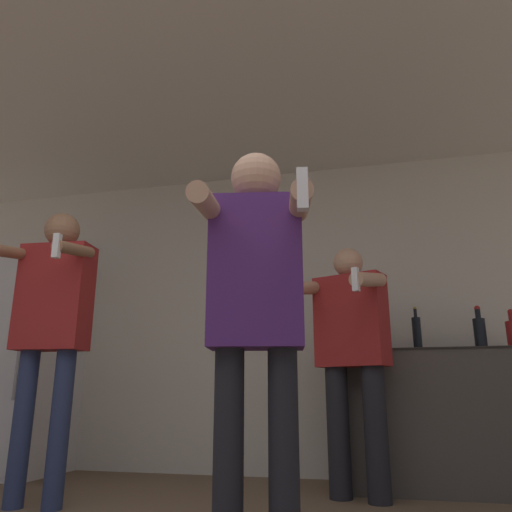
% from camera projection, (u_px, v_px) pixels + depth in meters
% --- Properties ---
extents(wall_back, '(7.00, 0.06, 2.55)m').
position_uv_depth(wall_back, '(275.00, 315.00, 4.23)').
color(wall_back, beige).
rests_on(wall_back, ground_plane).
extents(ceiling_slab, '(7.00, 3.68, 0.05)m').
position_uv_depth(ceiling_slab, '(222.00, 65.00, 3.06)').
color(ceiling_slab, silver).
rests_on(ceiling_slab, wall_back).
extents(refrigerator, '(0.63, 0.76, 1.78)m').
position_uv_depth(refrigerator, '(28.00, 361.00, 4.21)').
color(refrigerator, white).
rests_on(refrigerator, ground_plane).
extents(counter, '(1.36, 0.66, 0.92)m').
position_uv_depth(counter, '(437.00, 419.00, 3.42)').
color(counter, '#47423D').
rests_on(counter, ground_plane).
extents(bottle_green_wine, '(0.08, 0.08, 0.31)m').
position_uv_depth(bottle_green_wine, '(480.00, 332.00, 3.48)').
color(bottle_green_wine, black).
rests_on(bottle_green_wine, counter).
extents(bottle_dark_rum, '(0.06, 0.06, 0.32)m').
position_uv_depth(bottle_dark_rum, '(417.00, 333.00, 3.57)').
color(bottle_dark_rum, black).
rests_on(bottle_dark_rum, counter).
extents(bottle_brown_liquor, '(0.06, 0.06, 0.27)m').
position_uv_depth(bottle_brown_liquor, '(382.00, 338.00, 3.62)').
color(bottle_brown_liquor, maroon).
rests_on(bottle_brown_liquor, counter).
extents(bottle_short_whiskey, '(0.08, 0.08, 0.27)m').
position_uv_depth(bottle_short_whiskey, '(366.00, 338.00, 3.64)').
color(bottle_short_whiskey, maroon).
rests_on(bottle_short_whiskey, counter).
extents(person_woman_foreground, '(0.49, 0.57, 1.59)m').
position_uv_depth(person_woman_foreground, '(256.00, 300.00, 1.91)').
color(person_woman_foreground, black).
rests_on(person_woman_foreground, ground_plane).
extents(person_man_side, '(0.51, 0.52, 1.76)m').
position_uv_depth(person_man_side, '(52.00, 317.00, 3.08)').
color(person_man_side, navy).
rests_on(person_man_side, ground_plane).
extents(person_spectator_back, '(0.64, 0.65, 1.59)m').
position_uv_depth(person_spectator_back, '(352.00, 348.00, 3.23)').
color(person_spectator_back, black).
rests_on(person_spectator_back, ground_plane).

